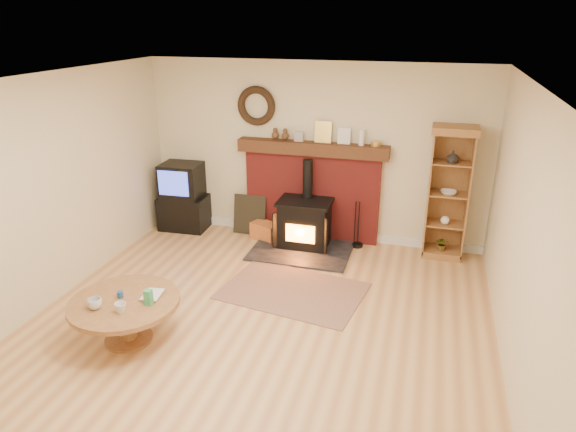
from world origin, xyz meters
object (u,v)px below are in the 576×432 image
(wood_stove, at_px, (304,225))
(coffee_table, at_px, (125,308))
(tv_unit, at_px, (183,198))
(curio_cabinet, at_px, (448,193))

(wood_stove, height_order, coffee_table, wood_stove)
(wood_stove, relative_size, tv_unit, 1.32)
(wood_stove, bearing_deg, coffee_table, -113.61)
(tv_unit, bearing_deg, coffee_table, -74.70)
(wood_stove, relative_size, curio_cabinet, 0.76)
(wood_stove, distance_m, coffee_table, 3.00)
(tv_unit, xyz_separation_m, coffee_table, (0.80, -2.94, -0.12))
(wood_stove, xyz_separation_m, curio_cabinet, (1.94, 0.28, 0.58))
(tv_unit, height_order, coffee_table, tv_unit)
(tv_unit, relative_size, curio_cabinet, 0.57)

